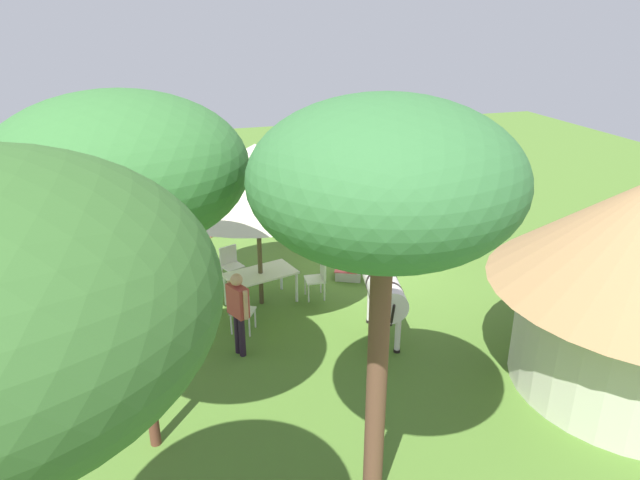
{
  "coord_description": "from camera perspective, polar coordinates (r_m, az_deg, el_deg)",
  "views": [
    {
      "loc": [
        4.56,
        12.53,
        6.19
      ],
      "look_at": [
        0.86,
        0.43,
        1.0
      ],
      "focal_mm": 32.74,
      "sensor_mm": 36.0,
      "label": 1
    }
  ],
  "objects": [
    {
      "name": "ground_plane",
      "position": [
        14.71,
        2.71,
        -2.62
      ],
      "size": [
        36.0,
        36.0,
        0.0
      ],
      "primitive_type": "plane",
      "color": "#4C732A"
    },
    {
      "name": "shade_umbrella",
      "position": [
        11.93,
        -6.26,
        6.6
      ],
      "size": [
        4.26,
        4.26,
        3.57
      ],
      "color": "#4C3F28",
      "rests_on": "ground_plane"
    },
    {
      "name": "patio_dining_table",
      "position": [
        12.75,
        -5.82,
        -3.53
      ],
      "size": [
        1.67,
        1.19,
        0.74
      ],
      "rotation": [
        0.0,
        0.0,
        0.26
      ],
      "color": "silver",
      "rests_on": "ground_plane"
    },
    {
      "name": "patio_chair_east_end",
      "position": [
        13.82,
        -8.72,
        -2.19
      ],
      "size": [
        0.56,
        0.55,
        0.9
      ],
      "rotation": [
        0.0,
        0.0,
        0.37
      ],
      "color": "silver",
      "rests_on": "ground_plane"
    },
    {
      "name": "patio_chair_west_end",
      "position": [
        11.74,
        -7.71,
        -6.8
      ],
      "size": [
        0.59,
        0.58,
        0.9
      ],
      "rotation": [
        0.0,
        0.0,
        -3.65
      ],
      "color": "silver",
      "rests_on": "ground_plane"
    },
    {
      "name": "patio_chair_near_lawn",
      "position": [
        13.0,
        -0.15,
        -3.55
      ],
      "size": [
        0.45,
        0.47,
        0.9
      ],
      "rotation": [
        0.0,
        0.0,
        -1.65
      ],
      "color": "white",
      "rests_on": "ground_plane"
    },
    {
      "name": "guest_beside_umbrella",
      "position": [
        10.85,
        -8.01,
        -6.49
      ],
      "size": [
        0.38,
        0.55,
        1.67
      ],
      "rotation": [
        0.0,
        0.0,
        5.14
      ],
      "color": "black",
      "rests_on": "ground_plane"
    },
    {
      "name": "standing_watcher",
      "position": [
        18.09,
        10.09,
        5.26
      ],
      "size": [
        0.36,
        0.56,
        1.65
      ],
      "rotation": [
        0.0,
        0.0,
        -1.2
      ],
      "color": "black",
      "rests_on": "ground_plane"
    },
    {
      "name": "striped_lounge_chair",
      "position": [
        14.04,
        3.09,
        -2.75
      ],
      "size": [
        0.96,
        0.83,
        0.61
      ],
      "rotation": [
        0.0,
        0.0,
        4.25
      ],
      "color": "#CF484A",
      "rests_on": "ground_plane"
    },
    {
      "name": "zebra_nearest_camera",
      "position": [
        15.4,
        10.84,
        2.13
      ],
      "size": [
        1.57,
        1.69,
        1.52
      ],
      "rotation": [
        0.0,
        0.0,
        2.41
      ],
      "color": "silver",
      "rests_on": "ground_plane"
    },
    {
      "name": "zebra_by_umbrella",
      "position": [
        11.4,
        6.27,
        -4.85
      ],
      "size": [
        0.93,
        2.16,
        1.55
      ],
      "rotation": [
        0.0,
        0.0,
        2.93
      ],
      "color": "silver",
      "rests_on": "ground_plane"
    },
    {
      "name": "zebra_toward_hut",
      "position": [
        15.78,
        -1.01,
        3.21
      ],
      "size": [
        0.7,
        2.35,
        1.57
      ],
      "rotation": [
        0.0,
        0.0,
        0.01
      ],
      "color": "silver",
      "rests_on": "ground_plane"
    },
    {
      "name": "acacia_tree_behind_hut",
      "position": [
        6.32,
        6.43,
        5.6
      ],
      "size": [
        3.01,
        3.01,
        5.33
      ],
      "color": "brown",
      "rests_on": "ground_plane"
    },
    {
      "name": "acacia_tree_right_background",
      "position": [
        7.66,
        -19.01,
        6.48
      ],
      "size": [
        3.21,
        3.21,
        5.23
      ],
      "color": "brown",
      "rests_on": "ground_plane"
    },
    {
      "name": "brick_patio_kerb",
      "position": [
        17.81,
        -8.1,
        1.86
      ],
      "size": [
        2.33,
        2.13,
        0.08
      ],
      "primitive_type": "cube",
      "rotation": [
        0.0,
        0.0,
        0.73
      ],
      "color": "#945246",
      "rests_on": "ground_plane"
    }
  ]
}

